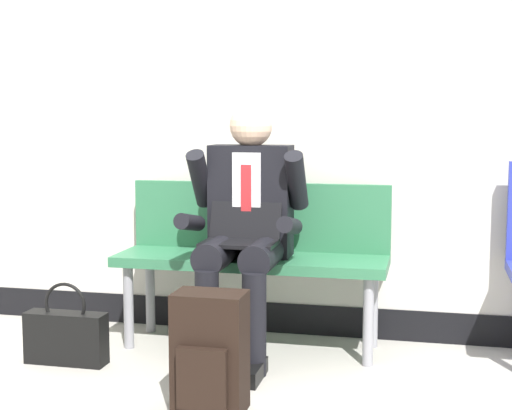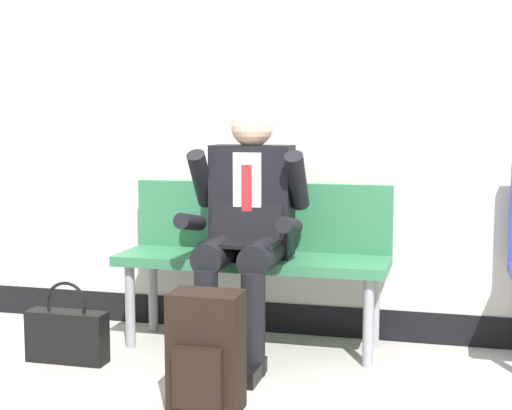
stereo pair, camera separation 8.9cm
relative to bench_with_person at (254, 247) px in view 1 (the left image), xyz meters
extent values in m
plane|color=#9E9991|center=(0.14, -0.42, -0.50)|extent=(18.00, 18.00, 0.00)
cube|color=beige|center=(0.14, 0.28, 0.16)|extent=(6.81, 0.12, 1.00)
cube|color=black|center=(0.14, 0.28, -0.42)|extent=(6.81, 0.14, 0.16)
cube|color=#2D6B47|center=(0.00, -0.07, -0.05)|extent=(1.35, 0.42, 0.05)
cube|color=#2D6B47|center=(0.00, 0.11, 0.15)|extent=(1.35, 0.04, 0.35)
cylinder|color=gray|center=(-0.60, -0.22, -0.29)|extent=(0.05, 0.05, 0.42)
cylinder|color=gray|center=(-0.60, 0.08, -0.29)|extent=(0.05, 0.05, 0.42)
cylinder|color=gray|center=(0.60, -0.22, -0.29)|extent=(0.05, 0.05, 0.42)
cylinder|color=gray|center=(0.60, 0.08, -0.29)|extent=(0.05, 0.05, 0.42)
cylinder|color=black|center=(-0.11, -0.28, 0.02)|extent=(0.15, 0.40, 0.15)
cylinder|color=black|center=(-0.11, -0.47, -0.26)|extent=(0.11, 0.11, 0.47)
cube|color=black|center=(-0.11, -0.53, -0.47)|extent=(0.10, 0.26, 0.07)
cylinder|color=black|center=(0.11, -0.28, 0.02)|extent=(0.15, 0.40, 0.15)
cylinder|color=black|center=(0.11, -0.47, -0.26)|extent=(0.11, 0.11, 0.47)
cube|color=black|center=(0.11, -0.53, -0.47)|extent=(0.10, 0.26, 0.07)
cube|color=black|center=(0.00, -0.07, 0.25)|extent=(0.40, 0.18, 0.55)
cube|color=silver|center=(0.00, -0.16, 0.30)|extent=(0.14, 0.01, 0.39)
cube|color=#B22328|center=(0.00, -0.17, 0.27)|extent=(0.05, 0.01, 0.33)
sphere|color=beige|center=(0.00, -0.07, 0.62)|extent=(0.21, 0.21, 0.21)
cylinder|color=black|center=(-0.24, -0.14, 0.36)|extent=(0.09, 0.25, 0.30)
cylinder|color=black|center=(-0.24, -0.31, 0.16)|extent=(0.08, 0.27, 0.12)
cylinder|color=black|center=(0.24, -0.14, 0.36)|extent=(0.09, 0.25, 0.30)
cylinder|color=black|center=(0.24, -0.31, 0.16)|extent=(0.08, 0.27, 0.12)
cube|color=black|center=(0.00, -0.31, 0.07)|extent=(0.35, 0.22, 0.02)
cube|color=black|center=(0.00, -0.18, 0.18)|extent=(0.35, 0.08, 0.21)
cube|color=black|center=(0.04, -0.91, -0.26)|extent=(0.28, 0.18, 0.48)
cube|color=black|center=(0.04, -1.02, -0.33)|extent=(0.20, 0.04, 0.24)
cube|color=black|center=(-0.79, -0.51, -0.38)|extent=(0.39, 0.11, 0.24)
torus|color=black|center=(-0.79, -0.51, -0.22)|extent=(0.21, 0.02, 0.21)
camera|label=1|loc=(0.86, -3.66, 0.66)|focal=52.79mm
camera|label=2|loc=(0.95, -3.64, 0.66)|focal=52.79mm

